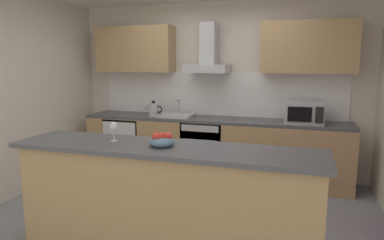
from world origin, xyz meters
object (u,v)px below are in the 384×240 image
object	(u,v)px
refrigerator	(128,144)
oven	(205,147)
microwave	(304,113)
sink	(176,115)
wine_glass	(114,128)
range_hood	(208,57)
fruit_bowl	(162,141)
kettle	(154,109)

from	to	relation	value
refrigerator	oven	bearing A→B (deg)	0.12
microwave	sink	size ratio (longest dim) A/B	1.00
oven	wine_glass	world-z (taller)	wine_glass
range_hood	wine_glass	world-z (taller)	range_hood
refrigerator	microwave	size ratio (longest dim) A/B	1.70
sink	range_hood	size ratio (longest dim) A/B	0.69
oven	microwave	size ratio (longest dim) A/B	1.60
range_hood	fruit_bowl	size ratio (longest dim) A/B	3.27
oven	microwave	world-z (taller)	microwave
range_hood	fruit_bowl	world-z (taller)	range_hood
sink	fruit_bowl	distance (m)	2.29
sink	microwave	bearing A→B (deg)	-1.21
refrigerator	microwave	world-z (taller)	microwave
oven	kettle	bearing A→B (deg)	-177.61
microwave	wine_glass	world-z (taller)	microwave
microwave	sink	world-z (taller)	microwave
refrigerator	sink	world-z (taller)	sink
range_hood	microwave	bearing A→B (deg)	-6.51
range_hood	sink	bearing A→B (deg)	-165.54
microwave	sink	distance (m)	1.84
sink	range_hood	distance (m)	0.98
kettle	range_hood	world-z (taller)	range_hood
oven	refrigerator	bearing A→B (deg)	-179.88
microwave	sink	bearing A→B (deg)	178.79
wine_glass	refrigerator	bearing A→B (deg)	115.21
range_hood	fruit_bowl	distance (m)	2.43
oven	refrigerator	size ratio (longest dim) A/B	0.94
fruit_bowl	oven	bearing A→B (deg)	95.70
refrigerator	fruit_bowl	distance (m)	2.70
refrigerator	wine_glass	size ratio (longest dim) A/B	4.78
kettle	range_hood	size ratio (longest dim) A/B	0.40
refrigerator	sink	xyz separation A→B (m)	(0.81, 0.01, 0.50)
refrigerator	kettle	bearing A→B (deg)	-3.82
oven	fruit_bowl	world-z (taller)	fruit_bowl
kettle	microwave	bearing A→B (deg)	0.15
microwave	range_hood	xyz separation A→B (m)	(-1.38, 0.16, 0.74)
oven	sink	world-z (taller)	sink
sink	kettle	size ratio (longest dim) A/B	1.73
refrigerator	range_hood	xyz separation A→B (m)	(1.27, 0.13, 1.36)
oven	kettle	distance (m)	0.98
oven	sink	xyz separation A→B (m)	(-0.46, 0.01, 0.47)
microwave	kettle	distance (m)	2.19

